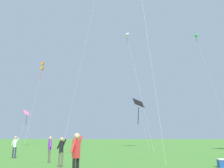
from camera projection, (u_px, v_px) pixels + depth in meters
The scene contains 10 objects.
kite_pink_low at pixel (26, 115), 45.00m from camera, with size 4.61×11.20×7.18m.
kite_green_small at pixel (196, 36), 52.08m from camera, with size 1.49×11.37×25.84m.
kite_black_large at pixel (139, 107), 38.25m from camera, with size 2.11×11.68×8.34m.
kite_orange_box at pixel (42, 67), 46.03m from camera, with size 2.18×9.56×17.00m.
kite_white_distant at pixel (127, 35), 37.77m from camera, with size 3.11×10.26×19.26m.
person_near_tree at pixel (61, 149), 11.66m from camera, with size 0.49×0.21×1.53m.
person_foreground_watcher at pixel (50, 147), 13.66m from camera, with size 0.32×0.48×1.59m.
person_far_back at pixel (76, 153), 7.65m from camera, with size 0.37×0.50×1.68m.
person_with_spool at pixel (15, 145), 16.80m from camera, with size 0.52×0.24×1.61m.
picnic_cooler at pixel (224, 163), 11.47m from camera, with size 0.60×0.40×0.44m.
Camera 1 is at (0.36, -4.10, 1.53)m, focal length 35.17 mm.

